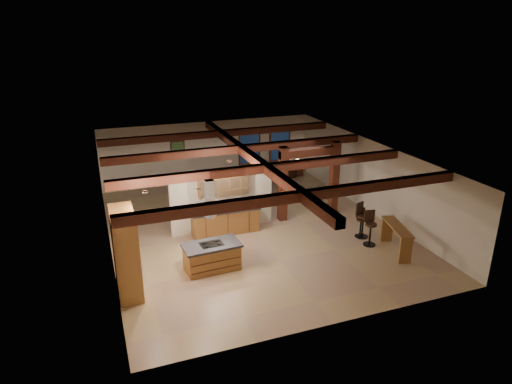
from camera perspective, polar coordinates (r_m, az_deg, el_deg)
ground at (r=16.86m, az=-0.43°, el=-4.75°), size 12.00×12.00×0.00m
room_walls at (r=16.19m, az=-0.44°, el=0.97°), size 12.00×12.00×12.00m
ceiling_beams at (r=15.89m, az=-0.45°, el=4.31°), size 10.00×12.00×0.28m
timber_posts at (r=17.58m, az=6.68°, el=2.35°), size 2.50×0.30×2.90m
partition_wall at (r=16.58m, az=-4.28°, el=-1.12°), size 3.80×0.18×2.20m
pantry_cabinet at (r=13.18m, az=-15.94°, el=-7.30°), size 0.67×1.60×2.40m
back_counter at (r=16.47m, az=-3.84°, el=-3.60°), size 2.50×0.66×0.94m
upper_display_cabinet at (r=16.15m, az=-4.16°, el=1.13°), size 1.80×0.36×0.95m
range_hood at (r=13.59m, az=-5.71°, el=-2.99°), size 1.10×1.10×1.40m
back_windows at (r=22.53m, az=1.10°, el=5.78°), size 2.70×0.07×1.70m
framed_art at (r=21.34m, az=-9.75°, el=5.21°), size 0.65×0.05×0.85m
recessed_cans at (r=13.41m, az=-7.83°, el=1.57°), size 3.16×2.46×0.03m
kitchen_island at (r=14.17m, az=-5.52°, el=-8.01°), size 1.79×1.03×0.87m
dining_table at (r=19.20m, az=-5.51°, el=-0.60°), size 2.03×1.43×0.65m
sofa at (r=22.51m, az=2.49°, el=2.51°), size 1.92×0.76×0.56m
microwave at (r=16.50m, az=-0.89°, el=-1.33°), size 0.43×0.30×0.23m
bar_counter at (r=15.75m, az=17.15°, el=-5.08°), size 0.88×1.82×0.93m
side_table at (r=22.93m, az=5.20°, el=2.73°), size 0.52×0.52×0.52m
table_lamp at (r=22.79m, az=5.24°, el=3.88°), size 0.26×0.26×0.30m
bar_stool_a at (r=16.00m, az=14.08°, el=-4.38°), size 0.43×0.45×1.22m
bar_stool_b at (r=16.51m, az=13.11°, el=-3.43°), size 0.47×0.48×1.26m
bar_stool_c at (r=16.57m, az=12.94°, el=-3.74°), size 0.38×0.39×1.05m
dining_chairs at (r=19.10m, az=-5.54°, el=0.21°), size 2.30×2.30×1.20m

